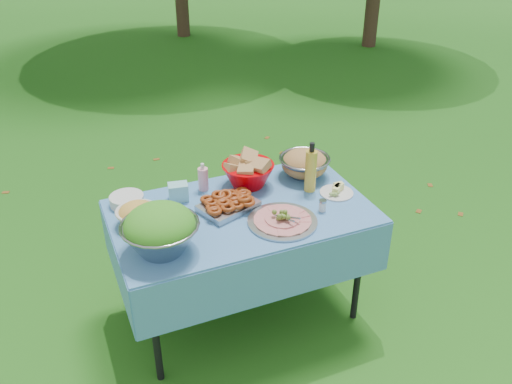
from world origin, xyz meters
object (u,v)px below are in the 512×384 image
bread_bowl (248,169)px  plate_stack (127,200)px  charcuterie_platter (283,216)px  picnic_table (242,263)px  oil_bottle (311,167)px  salad_bowl (160,230)px  pasta_bowl_steel (304,163)px

bread_bowl → plate_stack: bearing=175.2°
plate_stack → charcuterie_platter: charcuterie_platter is taller
picnic_table → charcuterie_platter: 0.50m
charcuterie_platter → oil_bottle: oil_bottle is taller
picnic_table → salad_bowl: size_ratio=3.72×
pasta_bowl_steel → charcuterie_platter: (-0.36, -0.44, -0.04)m
bread_bowl → salad_bowl: bearing=-145.2°
plate_stack → oil_bottle: size_ratio=0.63×
charcuterie_platter → pasta_bowl_steel: bearing=50.8°
plate_stack → charcuterie_platter: size_ratio=0.51×
pasta_bowl_steel → picnic_table: bearing=-155.4°
charcuterie_platter → plate_stack: bearing=145.0°
salad_bowl → pasta_bowl_steel: 1.12m
bread_bowl → pasta_bowl_steel: bearing=-3.3°
bread_bowl → charcuterie_platter: bread_bowl is taller
plate_stack → oil_bottle: oil_bottle is taller
bread_bowl → charcuterie_platter: (0.01, -0.46, -0.06)m
plate_stack → salad_bowl: bearing=-82.0°
bread_bowl → oil_bottle: oil_bottle is taller
picnic_table → plate_stack: (-0.59, 0.32, 0.41)m
oil_bottle → salad_bowl: bearing=-165.5°
picnic_table → plate_stack: 0.78m
salad_bowl → oil_bottle: oil_bottle is taller
salad_bowl → plate_stack: 0.54m
pasta_bowl_steel → charcuterie_platter: 0.57m
picnic_table → charcuterie_platter: bearing=-51.4°
oil_bottle → picnic_table: bearing=-173.3°
picnic_table → bread_bowl: bearing=60.6°
salad_bowl → bread_bowl: bearing=34.8°
picnic_table → salad_bowl: (-0.51, -0.20, 0.51)m
salad_bowl → bread_bowl: salad_bowl is taller
bread_bowl → oil_bottle: size_ratio=1.02×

